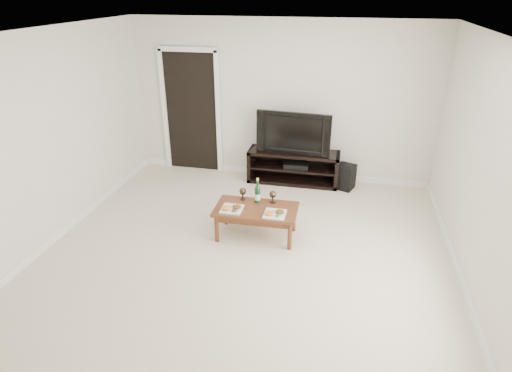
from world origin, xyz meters
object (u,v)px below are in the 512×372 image
Objects in this scene: media_console at (293,167)px; coffee_table at (256,222)px; subwoofer at (345,177)px; television at (295,131)px.

coffee_table is at bearing -97.59° from media_console.
subwoofer is at bearing -4.49° from media_console.
subwoofer is at bearing 57.71° from coffee_table.
television is at bearing -163.74° from subwoofer.
television reaches higher than subwoofer.
television is at bearing 0.00° from media_console.
subwoofer is (0.86, -0.07, -0.69)m from television.
television is 1.11m from subwoofer.
coffee_table is at bearing -101.53° from subwoofer.
television is (0.00, 0.00, 0.62)m from media_console.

